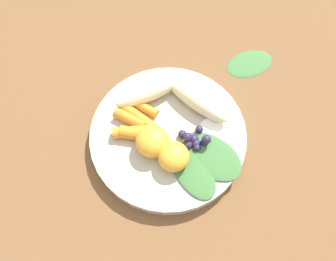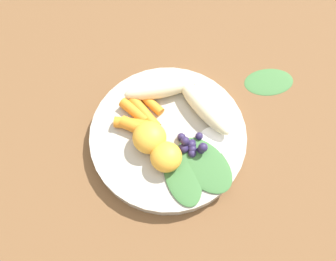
% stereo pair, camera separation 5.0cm
% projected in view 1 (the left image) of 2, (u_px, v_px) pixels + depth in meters
% --- Properties ---
extents(ground_plane, '(2.40, 2.40, 0.00)m').
position_uv_depth(ground_plane, '(168.00, 139.00, 0.55)').
color(ground_plane, brown).
extents(bowl, '(0.24, 0.24, 0.02)m').
position_uv_depth(bowl, '(168.00, 136.00, 0.54)').
color(bowl, '#B2AD9E').
rests_on(bowl, ground_plane).
extents(banana_peeled_left, '(0.06, 0.12, 0.03)m').
position_uv_depth(banana_peeled_left, '(150.00, 91.00, 0.54)').
color(banana_peeled_left, beige).
rests_on(banana_peeled_left, bowl).
extents(banana_peeled_right, '(0.12, 0.04, 0.03)m').
position_uv_depth(banana_peeled_right, '(197.00, 100.00, 0.54)').
color(banana_peeled_right, beige).
rests_on(banana_peeled_right, bowl).
extents(orange_segment_near, '(0.05, 0.05, 0.03)m').
position_uv_depth(orange_segment_near, '(173.00, 156.00, 0.50)').
color(orange_segment_near, '#F4A833').
rests_on(orange_segment_near, bowl).
extents(orange_segment_far, '(0.05, 0.05, 0.04)m').
position_uv_depth(orange_segment_far, '(153.00, 142.00, 0.50)').
color(orange_segment_far, '#F4A833').
rests_on(orange_segment_far, bowl).
extents(carrot_front, '(0.05, 0.03, 0.01)m').
position_uv_depth(carrot_front, '(141.00, 109.00, 0.54)').
color(carrot_front, orange).
rests_on(carrot_front, bowl).
extents(carrot_mid_left, '(0.07, 0.03, 0.02)m').
position_uv_depth(carrot_mid_left, '(140.00, 119.00, 0.53)').
color(carrot_mid_left, orange).
rests_on(carrot_mid_left, bowl).
extents(carrot_mid_right, '(0.05, 0.03, 0.02)m').
position_uv_depth(carrot_mid_right, '(130.00, 119.00, 0.53)').
color(carrot_mid_right, orange).
rests_on(carrot_mid_right, bowl).
extents(carrot_rear, '(0.05, 0.06, 0.02)m').
position_uv_depth(carrot_rear, '(133.00, 131.00, 0.52)').
color(carrot_rear, orange).
rests_on(carrot_rear, bowl).
extents(carrot_small, '(0.05, 0.04, 0.02)m').
position_uv_depth(carrot_small, '(135.00, 134.00, 0.52)').
color(carrot_small, orange).
rests_on(carrot_small, bowl).
extents(blueberry_pile, '(0.05, 0.04, 0.03)m').
position_uv_depth(blueberry_pile, '(195.00, 140.00, 0.52)').
color(blueberry_pile, '#2D234C').
rests_on(blueberry_pile, bowl).
extents(coconut_shred_patch, '(0.05, 0.05, 0.00)m').
position_uv_depth(coconut_shred_patch, '(214.00, 131.00, 0.53)').
color(coconut_shred_patch, white).
rests_on(coconut_shred_patch, bowl).
extents(kale_leaf_left, '(0.11, 0.07, 0.00)m').
position_uv_depth(kale_leaf_left, '(193.00, 170.00, 0.50)').
color(kale_leaf_left, '#3D7038').
rests_on(kale_leaf_left, bowl).
extents(kale_leaf_right, '(0.11, 0.08, 0.00)m').
position_uv_depth(kale_leaf_right, '(211.00, 156.00, 0.51)').
color(kale_leaf_right, '#3D7038').
rests_on(kale_leaf_right, bowl).
extents(kale_leaf_stray, '(0.08, 0.10, 0.01)m').
position_uv_depth(kale_leaf_stray, '(250.00, 63.00, 0.61)').
color(kale_leaf_stray, '#3D7038').
rests_on(kale_leaf_stray, ground_plane).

